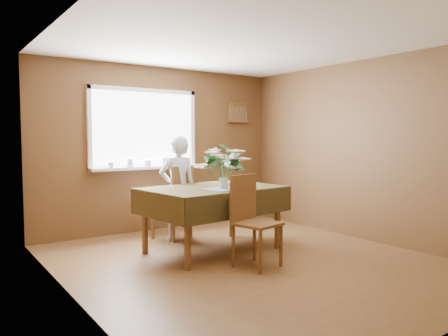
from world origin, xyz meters
TOP-DOWN VIEW (x-y plane):
  - floor at (0.00, 0.00)m, footprint 4.50×4.50m
  - ceiling at (0.00, 0.00)m, footprint 4.50×4.50m
  - wall_back at (0.00, 2.25)m, footprint 4.00×0.00m
  - wall_left at (-2.00, 0.00)m, footprint 0.00×4.50m
  - wall_right at (2.00, 0.00)m, footprint 0.00×4.50m
  - window_assembly at (-0.29, 2.20)m, footprint 1.72×0.20m
  - spoon_rack at (1.45, 2.22)m, footprint 0.44×0.05m
  - dining_table at (-0.09, 0.67)m, footprint 1.78×1.30m
  - chair_far at (-0.15, 1.50)m, footprint 0.57×0.57m
  - chair_near at (-0.08, -0.10)m, footprint 0.52×0.52m
  - seated_woman at (-0.17, 1.43)m, footprint 0.57×0.41m
  - flower_bouquet at (-0.09, 0.42)m, footprint 0.55×0.55m
  - side_plate at (0.38, 0.87)m, footprint 0.24×0.24m
  - table_knife at (0.05, 0.51)m, footprint 0.09×0.24m

SIDE VIEW (x-z plane):
  - floor at x=0.00m, z-range 0.00..0.00m
  - chair_near at x=-0.08m, z-range 0.04..1.05m
  - chair_far at x=-0.15m, z-range 0.04..1.07m
  - dining_table at x=-0.09m, z-range 0.30..1.12m
  - seated_woman at x=-0.17m, z-range 0.00..1.45m
  - side_plate at x=0.38m, z-range 0.81..0.82m
  - table_knife at x=0.05m, z-range 0.82..0.82m
  - flower_bouquet at x=-0.09m, z-range 0.88..1.36m
  - wall_back at x=0.00m, z-range -0.75..3.25m
  - wall_left at x=-2.00m, z-range -1.00..3.50m
  - wall_right at x=2.00m, z-range -1.00..3.50m
  - window_assembly at x=-0.29m, z-range 0.74..1.96m
  - spoon_rack at x=1.45m, z-range 1.69..2.02m
  - ceiling at x=0.00m, z-range 2.50..2.50m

